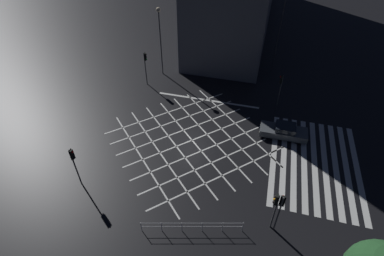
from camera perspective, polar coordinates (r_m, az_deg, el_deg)
ground_plane at (r=29.22m, az=0.00°, el=-2.33°), size 200.00×200.00×0.00m
road_markings at (r=28.94m, az=14.00°, el=-4.37°), size 17.52×24.04×0.01m
traffic_light_ne_cross at (r=36.22m, az=-8.85°, el=12.28°), size 0.36×0.39×4.21m
traffic_light_sw_cross at (r=21.76m, az=15.58°, el=-13.92°), size 0.36×0.39×3.73m
traffic_light_se_cross at (r=33.49m, az=16.51°, el=8.00°), size 0.36×0.39×3.85m
traffic_light_sw_main at (r=21.75m, az=16.52°, el=-14.11°), size 0.39×0.36×3.77m
traffic_light_nw_cross at (r=25.14m, az=-21.58°, el=-5.73°), size 0.36×0.39×3.99m
street_lamp_west at (r=39.93m, az=16.86°, el=19.80°), size 0.51×0.51×9.97m
street_lamp_far at (r=37.05m, az=-6.18°, el=18.48°), size 0.54×0.54×8.43m
waiting_car at (r=30.59m, az=17.07°, el=-0.57°), size 1.78×4.55×1.37m
pedestrian_railing at (r=22.48m, az=0.00°, el=-18.13°), size 1.94×7.09×1.05m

